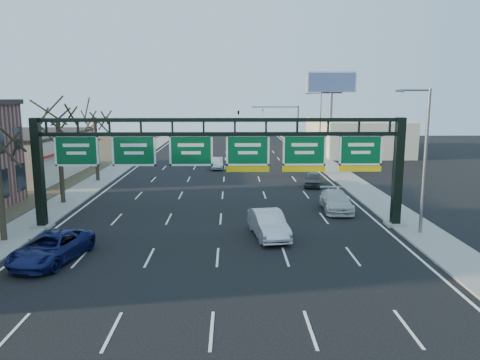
{
  "coord_description": "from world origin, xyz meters",
  "views": [
    {
      "loc": [
        0.73,
        -22.06,
        8.55
      ],
      "look_at": [
        1.32,
        7.68,
        3.2
      ],
      "focal_mm": 35.0,
      "sensor_mm": 36.0,
      "label": 1
    }
  ],
  "objects_px": {
    "sign_gantry": "(222,157)",
    "car_blue_suv": "(52,247)",
    "car_silver_sedan": "(268,224)",
    "car_white_wagon": "(336,201)"
  },
  "relations": [
    {
      "from": "car_silver_sedan",
      "to": "car_white_wagon",
      "type": "bearing_deg",
      "value": 40.5
    },
    {
      "from": "car_white_wagon",
      "to": "car_blue_suv",
      "type": "bearing_deg",
      "value": -145.75
    },
    {
      "from": "car_blue_suv",
      "to": "car_silver_sedan",
      "type": "relative_size",
      "value": 1.09
    },
    {
      "from": "car_blue_suv",
      "to": "car_silver_sedan",
      "type": "distance_m",
      "value": 12.37
    },
    {
      "from": "sign_gantry",
      "to": "car_blue_suv",
      "type": "distance_m",
      "value": 11.59
    },
    {
      "from": "sign_gantry",
      "to": "car_blue_suv",
      "type": "relative_size",
      "value": 4.57
    },
    {
      "from": "car_silver_sedan",
      "to": "car_white_wagon",
      "type": "height_order",
      "value": "car_silver_sedan"
    },
    {
      "from": "sign_gantry",
      "to": "car_white_wagon",
      "type": "xyz_separation_m",
      "value": [
        8.51,
        4.24,
        -3.89
      ]
    },
    {
      "from": "sign_gantry",
      "to": "car_white_wagon",
      "type": "height_order",
      "value": "sign_gantry"
    },
    {
      "from": "car_blue_suv",
      "to": "car_silver_sedan",
      "type": "height_order",
      "value": "car_silver_sedan"
    }
  ]
}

